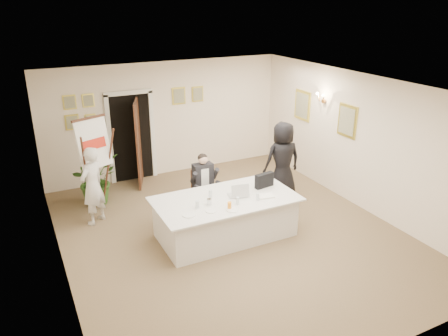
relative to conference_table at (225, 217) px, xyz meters
name	(u,v)px	position (x,y,z in m)	size (l,w,h in m)	color
floor	(231,233)	(0.13, 0.02, -0.39)	(7.00, 7.00, 0.00)	brown
ceiling	(232,87)	(0.13, 0.02, 2.41)	(6.00, 7.00, 0.02)	white
wall_back	(166,119)	(0.13, 3.52, 1.01)	(6.00, 0.10, 2.80)	white
wall_front	(375,265)	(0.13, -3.48, 1.01)	(6.00, 0.10, 2.80)	white
wall_left	(55,197)	(-2.87, 0.02, 1.01)	(0.10, 7.00, 2.80)	white
wall_right	(359,142)	(3.13, 0.02, 1.01)	(0.10, 7.00, 2.80)	white
doorway	(134,140)	(-0.76, 3.34, 0.65)	(1.14, 0.86, 2.20)	black
pictures_back_wall	(133,105)	(-0.67, 3.49, 1.46)	(3.40, 0.06, 0.80)	#E8D84F
pictures_right_wall	(323,113)	(3.10, 1.22, 1.36)	(0.06, 2.20, 0.80)	#E8D84F
wall_sconce	(322,98)	(3.03, 1.22, 1.71)	(0.20, 0.30, 0.24)	#B47B39
conference_table	(225,217)	(0.00, 0.00, 0.00)	(2.61, 1.39, 0.78)	white
seated_man	(204,183)	(0.04, 1.07, 0.25)	(0.55, 0.59, 1.29)	black
flip_chart	(94,170)	(-1.95, 2.10, 0.53)	(0.72, 0.56, 2.00)	black
standing_man	(93,186)	(-2.07, 1.62, 0.39)	(0.57, 0.38, 1.57)	silver
standing_woman	(282,160)	(1.93, 1.04, 0.46)	(0.84, 0.54, 1.71)	black
potted_palm	(95,180)	(-1.87, 2.52, 0.14)	(0.95, 0.82, 1.06)	#2B531B
laptop	(237,189)	(0.25, 0.01, 0.52)	(0.33, 0.35, 0.28)	#B7BABC
laptop_bag	(264,180)	(0.90, 0.12, 0.52)	(0.40, 0.11, 0.28)	black
paper_stack	(266,196)	(0.69, -0.28, 0.40)	(0.29, 0.20, 0.03)	white
plate_left	(189,215)	(-0.85, -0.33, 0.39)	(0.23, 0.23, 0.01)	white
plate_mid	(211,211)	(-0.46, -0.35, 0.39)	(0.20, 0.20, 0.01)	white
plate_near	(232,210)	(-0.11, -0.49, 0.39)	(0.21, 0.21, 0.01)	white
glass_a	(197,204)	(-0.62, -0.14, 0.45)	(0.07, 0.07, 0.14)	silver
glass_b	(238,201)	(0.08, -0.33, 0.45)	(0.06, 0.06, 0.14)	silver
glass_c	(258,197)	(0.48, -0.33, 0.45)	(0.06, 0.06, 0.14)	silver
glass_d	(210,194)	(-0.23, 0.17, 0.45)	(0.06, 0.06, 0.14)	silver
oj_glass	(229,206)	(-0.13, -0.42, 0.45)	(0.07, 0.07, 0.13)	orange
steel_jug	(209,202)	(-0.38, -0.11, 0.44)	(0.09, 0.09, 0.11)	silver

